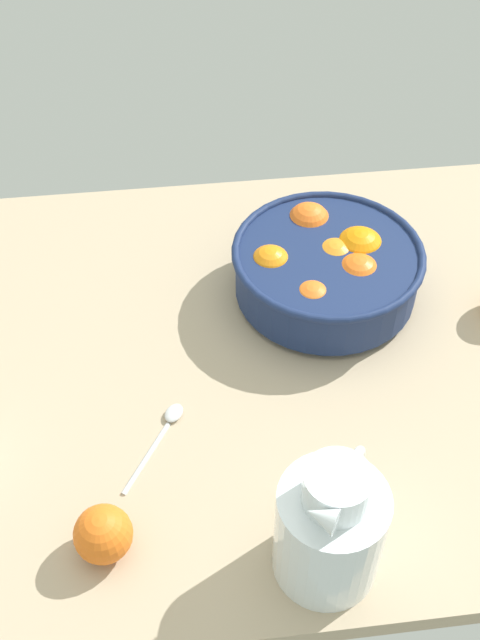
# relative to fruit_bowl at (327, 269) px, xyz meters

# --- Properties ---
(ground_plane) EXTENTS (1.41, 0.81, 0.03)m
(ground_plane) POSITION_rel_fruit_bowl_xyz_m (-0.15, -0.11, -0.07)
(ground_plane) COLOR tan
(fruit_bowl) EXTENTS (0.29, 0.29, 0.10)m
(fruit_bowl) POSITION_rel_fruit_bowl_xyz_m (0.00, 0.00, 0.00)
(fruit_bowl) COLOR navy
(fruit_bowl) RESTS_ON ground_plane
(juice_pitcher) EXTENTS (0.12, 0.15, 0.19)m
(juice_pitcher) POSITION_rel_fruit_bowl_xyz_m (-0.09, -0.43, 0.02)
(juice_pitcher) COLOR white
(juice_pitcher) RESTS_ON ground_plane
(loose_orange_3) EXTENTS (0.07, 0.07, 0.07)m
(loose_orange_3) POSITION_rel_fruit_bowl_xyz_m (-0.33, -0.39, -0.02)
(loose_orange_3) COLOR orange
(loose_orange_3) RESTS_ON ground_plane
(spoon) EXTENTS (0.09, 0.13, 0.01)m
(spoon) POSITION_rel_fruit_bowl_xyz_m (-0.26, -0.23, -0.05)
(spoon) COLOR silver
(spoon) RESTS_ON ground_plane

